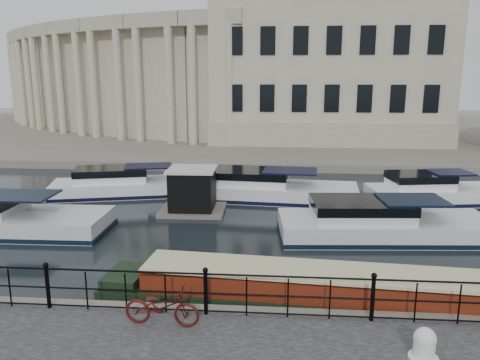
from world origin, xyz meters
name	(u,v)px	position (x,y,z in m)	size (l,w,h in m)	color
ground_plane	(218,293)	(0.00, 0.00, 0.00)	(160.00, 160.00, 0.00)	black
far_bank	(262,132)	(0.00, 39.00, 0.28)	(120.00, 42.00, 0.55)	#6B665B
railing	(206,289)	(0.00, -2.25, 1.20)	(24.14, 0.14, 1.22)	black
civic_building	(251,69)	(-1.00, 34.71, 7.04)	(53.55, 31.84, 16.85)	#ADA38C
bicycle	(162,306)	(-0.94, -2.85, 1.02)	(0.62, 1.79, 0.94)	#460F0C
mooring_bollard	(424,344)	(4.77, -3.75, 0.87)	(0.61, 0.61, 0.69)	silver
narrowboat	(330,299)	(3.19, -0.84, 0.37)	(12.92, 2.75, 1.48)	black
harbour_hut	(193,192)	(-2.25, 8.39, 0.95)	(3.03, 2.54, 2.18)	#6B665B
cabin_cruisers	(226,205)	(-0.68, 8.42, 0.37)	(27.50, 10.21, 1.99)	silver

